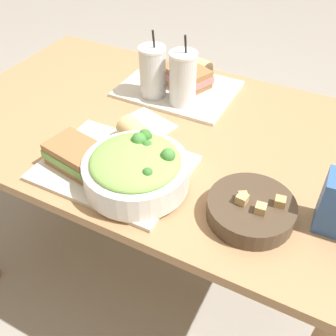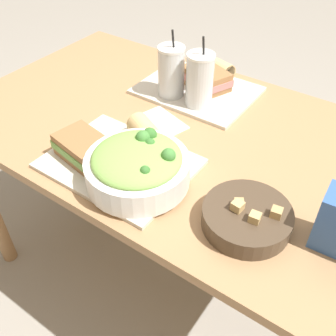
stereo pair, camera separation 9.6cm
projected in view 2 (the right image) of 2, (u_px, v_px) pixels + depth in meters
The scene contains 13 objects.
ground_plane at pixel (169, 268), 1.75m from camera, with size 12.00×12.00×0.00m, color gray.
dining_table at pixel (169, 150), 1.31m from camera, with size 1.38×0.85×0.78m.
tray_near at pixel (121, 164), 1.08m from camera, with size 0.39×0.30×0.01m.
tray_far at pixel (197, 90), 1.38m from camera, with size 0.39×0.30×0.01m.
salad_bowl at pixel (138, 166), 0.99m from camera, with size 0.27×0.27×0.12m.
soup_bowl at pixel (247, 217), 0.91m from camera, with size 0.21×0.21×0.07m.
sandwich_near at pixel (83, 147), 1.08m from camera, with size 0.17×0.13×0.06m.
baguette_near at pixel (147, 134), 1.12m from camera, with size 0.15×0.12×0.07m.
sandwich_far at pixel (206, 78), 1.37m from camera, with size 0.20×0.17×0.06m.
baguette_far at pixel (220, 70), 1.41m from camera, with size 0.11×0.09×0.07m.
drink_cup_dark at pixel (171, 73), 1.30m from camera, with size 0.09×0.09×0.23m.
drink_cup_red at pixel (200, 82), 1.25m from camera, with size 0.09×0.09×0.23m.
napkin_folded at pixel (160, 123), 1.24m from camera, with size 0.18×0.15×0.00m.
Camera 2 is at (0.58, -0.84, 1.49)m, focal length 42.00 mm.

